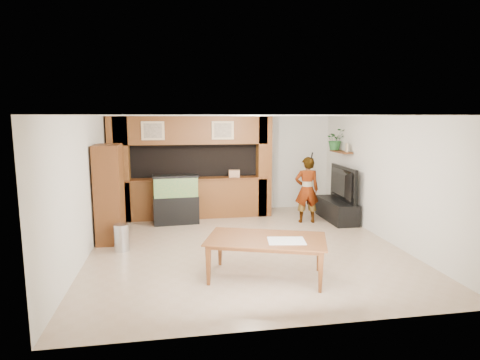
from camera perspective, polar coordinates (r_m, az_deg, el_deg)
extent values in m
plane|color=tan|center=(8.23, 0.67, -9.30)|extent=(6.50, 6.50, 0.00)
plane|color=white|center=(7.81, 0.70, 9.12)|extent=(6.50, 6.50, 0.00)
plane|color=beige|center=(11.10, -2.30, 2.33)|extent=(6.00, 0.00, 6.00)
plane|color=beige|center=(7.96, -21.10, -0.89)|extent=(0.00, 6.50, 6.50)
plane|color=beige|center=(8.95, 19.95, 0.20)|extent=(0.00, 6.50, 6.50)
cube|color=brown|center=(10.36, -6.66, -2.68)|extent=(3.80, 0.35, 1.00)
cube|color=#622F17|center=(10.27, -6.71, 0.16)|extent=(3.80, 0.43, 0.04)
cube|color=brown|center=(10.16, -6.84, 7.04)|extent=(3.80, 0.35, 0.70)
cube|color=brown|center=(10.30, -16.79, 1.44)|extent=(0.50, 0.35, 2.60)
cube|color=brown|center=(10.48, 3.41, 1.93)|extent=(0.35, 0.35, 2.60)
cube|color=black|center=(10.76, -6.91, 2.87)|extent=(4.20, 0.45, 0.85)
cube|color=#C9B186|center=(9.96, -12.29, 6.86)|extent=(0.55, 0.03, 0.45)
cube|color=tan|center=(9.94, -12.29, 6.86)|extent=(0.43, 0.01, 0.35)
cube|color=#C9B186|center=(10.03, -2.47, 7.07)|extent=(0.55, 0.03, 0.45)
cube|color=tan|center=(10.01, -2.45, 7.07)|extent=(0.43, 0.01, 0.35)
cylinder|color=black|center=(8.86, -19.85, 4.04)|extent=(0.04, 0.25, 0.25)
cylinder|color=white|center=(8.85, -19.70, 4.04)|extent=(0.01, 0.21, 0.21)
cube|color=#622F17|center=(10.57, 14.17, 3.91)|extent=(0.25, 0.90, 0.04)
cube|color=#622F17|center=(8.69, -18.07, -1.87)|extent=(0.51, 0.83, 2.02)
cylinder|color=#B2B2B7|center=(8.19, -16.50, -7.85)|extent=(0.29, 0.29, 0.53)
cube|color=black|center=(9.89, -9.06, -4.24)|extent=(1.08, 0.41, 0.68)
cube|color=#388D49|center=(9.78, -9.15, -0.98)|extent=(1.04, 0.38, 0.47)
cube|color=black|center=(9.74, -9.18, 0.54)|extent=(1.08, 0.41, 0.05)
cube|color=black|center=(10.41, 13.57, -4.19)|extent=(0.56, 1.53, 0.51)
imported|color=black|center=(10.28, 13.71, -0.48)|extent=(0.23, 1.49, 0.86)
cube|color=#C9B186|center=(10.26, 14.93, 4.47)|extent=(0.07, 0.17, 0.22)
imported|color=#245B28|center=(10.82, 13.41, 5.65)|extent=(0.55, 0.49, 0.56)
imported|color=olive|center=(9.95, 9.48, -1.38)|extent=(0.64, 0.46, 1.63)
cylinder|color=black|center=(9.70, 10.20, 3.46)|extent=(0.04, 0.10, 0.16)
imported|color=#622F17|center=(6.55, 3.68, -11.13)|extent=(2.12, 1.60, 0.66)
cube|color=silver|center=(6.36, 6.61, -8.58)|extent=(0.63, 0.50, 0.01)
cube|color=tan|center=(10.36, -0.84, 0.93)|extent=(0.29, 0.21, 0.18)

